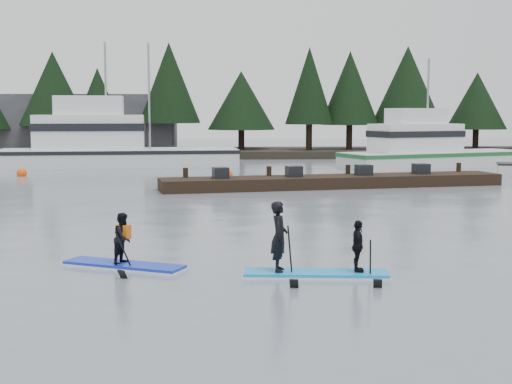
{
  "coord_description": "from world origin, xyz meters",
  "views": [
    {
      "loc": [
        -1.02,
        -15.83,
        3.54
      ],
      "look_at": [
        0.0,
        6.0,
        1.1
      ],
      "focal_mm": 50.0,
      "sensor_mm": 36.0,
      "label": 1
    }
  ],
  "objects_px": {
    "floating_dock": "(334,182)",
    "paddleboard_duo": "(312,251)",
    "fishing_boat_large": "(112,156)",
    "fishing_boat_medium": "(430,159)",
    "paddleboard_solo": "(124,249)"
  },
  "relations": [
    {
      "from": "fishing_boat_large",
      "to": "paddleboard_solo",
      "type": "height_order",
      "value": "fishing_boat_large"
    },
    {
      "from": "fishing_boat_medium",
      "to": "floating_dock",
      "type": "height_order",
      "value": "fishing_boat_medium"
    },
    {
      "from": "fishing_boat_medium",
      "to": "paddleboard_duo",
      "type": "distance_m",
      "value": 33.0
    },
    {
      "from": "floating_dock",
      "to": "paddleboard_duo",
      "type": "bearing_deg",
      "value": -111.44
    },
    {
      "from": "paddleboard_duo",
      "to": "fishing_boat_large",
      "type": "bearing_deg",
      "value": 111.02
    },
    {
      "from": "fishing_boat_large",
      "to": "floating_dock",
      "type": "relative_size",
      "value": 0.96
    },
    {
      "from": "fishing_boat_large",
      "to": "paddleboard_solo",
      "type": "bearing_deg",
      "value": -85.9
    },
    {
      "from": "fishing_boat_large",
      "to": "fishing_boat_medium",
      "type": "bearing_deg",
      "value": -9.32
    },
    {
      "from": "fishing_boat_medium",
      "to": "floating_dock",
      "type": "relative_size",
      "value": 0.8
    },
    {
      "from": "fishing_boat_medium",
      "to": "fishing_boat_large",
      "type": "bearing_deg",
      "value": 155.0
    },
    {
      "from": "paddleboard_solo",
      "to": "fishing_boat_large",
      "type": "bearing_deg",
      "value": 123.52
    },
    {
      "from": "fishing_boat_large",
      "to": "floating_dock",
      "type": "distance_m",
      "value": 18.87
    },
    {
      "from": "floating_dock",
      "to": "paddleboard_duo",
      "type": "xyz_separation_m",
      "value": [
        -3.37,
        -18.43,
        0.27
      ]
    },
    {
      "from": "fishing_boat_medium",
      "to": "paddleboard_duo",
      "type": "xyz_separation_m",
      "value": [
        -11.62,
        -30.89,
        0.01
      ]
    },
    {
      "from": "fishing_boat_medium",
      "to": "paddleboard_duo",
      "type": "bearing_deg",
      "value": -131.4
    }
  ]
}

